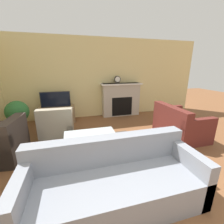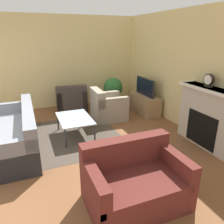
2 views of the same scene
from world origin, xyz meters
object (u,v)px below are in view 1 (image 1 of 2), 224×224
at_px(armchair_accent, 57,126).
at_px(couch_loveseat, 179,125).
at_px(tv, 56,99).
at_px(coffee_table, 91,137).
at_px(couch_sectional, 114,183).
at_px(mantel_clock, 117,80).
at_px(potted_plant, 17,113).
at_px(armchair_by_window, 0,146).

bearing_deg(armchair_accent, couch_loveseat, 167.48).
relative_size(tv, coffee_table, 0.87).
bearing_deg(couch_loveseat, couch_sectional, 124.23).
bearing_deg(mantel_clock, couch_loveseat, -63.91).
distance_m(couch_loveseat, mantel_clock, 2.55).
relative_size(couch_sectional, mantel_clock, 8.80).
xyz_separation_m(armchair_accent, potted_plant, (-1.03, 0.58, 0.27)).
height_order(couch_sectional, potted_plant, potted_plant).
relative_size(tv, couch_loveseat, 0.70).
bearing_deg(couch_loveseat, coffee_table, 96.58).
relative_size(tv, armchair_by_window, 0.95).
height_order(couch_loveseat, armchair_accent, same).
relative_size(tv, couch_sectional, 0.40).
distance_m(armchair_accent, mantel_clock, 2.61).
distance_m(couch_sectional, armchair_accent, 2.41).
relative_size(armchair_by_window, armchair_accent, 1.11).
distance_m(coffee_table, mantel_clock, 2.85).
distance_m(tv, mantel_clock, 2.17).
xyz_separation_m(armchair_by_window, potted_plant, (-0.04, 1.34, 0.27)).
bearing_deg(tv, couch_sectional, -74.46).
height_order(armchair_accent, mantel_clock, mantel_clock).
distance_m(armchair_by_window, armchair_accent, 1.24).
relative_size(couch_loveseat, mantel_clock, 5.02).
distance_m(couch_loveseat, potted_plant, 4.29).
bearing_deg(tv, mantel_clock, 4.21).
bearing_deg(armchair_by_window, couch_loveseat, 95.22).
distance_m(couch_sectional, coffee_table, 1.22).
distance_m(tv, armchair_by_window, 2.17).
height_order(armchair_accent, potted_plant, potted_plant).
bearing_deg(armchair_by_window, couch_sectional, 56.62).
bearing_deg(mantel_clock, armchair_accent, -146.66).
xyz_separation_m(couch_loveseat, armchair_by_window, (-4.02, 0.02, 0.00)).
height_order(tv, couch_sectional, tv).
distance_m(potted_plant, mantel_clock, 3.21).
relative_size(armchair_accent, mantel_clock, 3.35).
relative_size(armchair_by_window, coffee_table, 0.91).
distance_m(tv, coffee_table, 2.38).
height_order(armchair_by_window, armchair_accent, same).
xyz_separation_m(coffee_table, potted_plant, (-1.75, 1.63, 0.17)).
bearing_deg(tv, potted_plant, -148.19).
height_order(tv, coffee_table, tv).
relative_size(armchair_by_window, potted_plant, 1.07).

